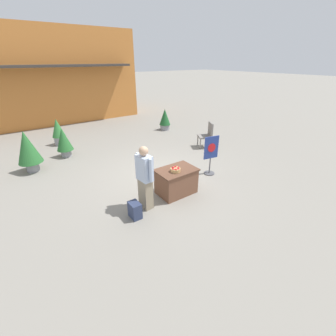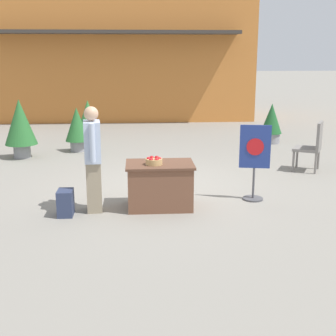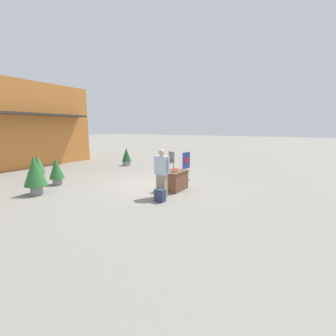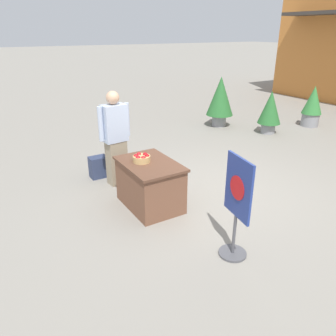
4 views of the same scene
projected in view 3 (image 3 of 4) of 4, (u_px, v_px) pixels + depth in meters
The scene contains 11 objects.
ground_plane at pixel (153, 185), 9.85m from camera, with size 120.00×120.00×0.00m, color gray.
display_table at pixel (174, 180), 8.99m from camera, with size 1.13×0.78×0.76m.
apple_basket at pixel (175, 170), 8.79m from camera, with size 0.28×0.28×0.13m.
person_visitor at pixel (162, 173), 7.93m from camera, with size 0.30×0.61×1.72m.
backpack at pixel (160, 195), 7.57m from camera, with size 0.24×0.34×0.42m.
poster_board at pixel (186, 165), 10.50m from camera, with size 0.53×0.36×1.34m.
patio_chair at pixel (170, 160), 13.02m from camera, with size 0.74×0.74×1.10m.
potted_plant_far_right at pixel (56, 170), 9.73m from camera, with size 0.63×0.63×1.17m.
potted_plant_far_left at pixel (35, 172), 8.26m from camera, with size 0.79×0.79×1.45m.
potted_plant_near_left at pixel (38, 167), 10.67m from camera, with size 0.57×0.57×1.19m.
potted_plant_near_right at pixel (126, 156), 14.73m from camera, with size 0.60×0.60×1.14m.
Camera 3 is at (-7.85, -5.49, 2.46)m, focal length 24.00 mm.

